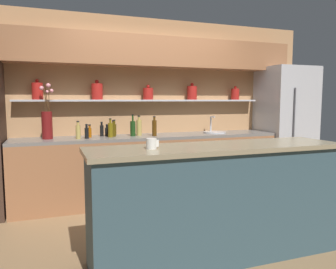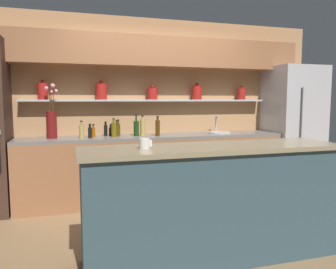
# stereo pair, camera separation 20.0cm
# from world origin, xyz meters

# --- Properties ---
(ground_plane) EXTENTS (12.00, 12.00, 0.00)m
(ground_plane) POSITION_xyz_m (0.00, 0.00, 0.00)
(ground_plane) COLOR olive
(back_wall_unit) EXTENTS (5.20, 0.44, 2.60)m
(back_wall_unit) POSITION_xyz_m (-0.00, 1.53, 1.55)
(back_wall_unit) COLOR tan
(back_wall_unit) RESTS_ON ground_plane
(back_counter_unit) EXTENTS (3.70, 0.62, 0.92)m
(back_counter_unit) POSITION_xyz_m (-0.05, 1.24, 0.46)
(back_counter_unit) COLOR #99603D
(back_counter_unit) RESTS_ON ground_plane
(island_counter) EXTENTS (2.31, 0.61, 1.02)m
(island_counter) POSITION_xyz_m (0.00, -0.63, 0.51)
(island_counter) COLOR #334C56
(island_counter) RESTS_ON ground_plane
(refrigerator) EXTENTS (0.78, 0.73, 1.94)m
(refrigerator) POSITION_xyz_m (2.21, 1.20, 0.97)
(refrigerator) COLOR #B7B7BC
(refrigerator) RESTS_ON ground_plane
(flower_vase) EXTENTS (0.17, 0.14, 0.70)m
(flower_vase) POSITION_xyz_m (-1.42, 1.26, 1.13)
(flower_vase) COLOR maroon
(flower_vase) RESTS_ON back_counter_unit
(sink_fixture) EXTENTS (0.34, 0.34, 0.25)m
(sink_fixture) POSITION_xyz_m (0.95, 1.25, 0.94)
(sink_fixture) COLOR #B7B7BC
(sink_fixture) RESTS_ON back_counter_unit
(bottle_sauce_0) EXTENTS (0.05, 0.05, 0.19)m
(bottle_sauce_0) POSITION_xyz_m (-0.95, 1.15, 1.00)
(bottle_sauce_0) COLOR black
(bottle_sauce_0) RESTS_ON back_counter_unit
(bottle_oil_1) EXTENTS (0.07, 0.07, 0.22)m
(bottle_oil_1) POSITION_xyz_m (-0.58, 1.26, 1.01)
(bottle_oil_1) COLOR #47380A
(bottle_oil_1) RESTS_ON back_counter_unit
(bottle_sauce_2) EXTENTS (0.06, 0.06, 0.16)m
(bottle_sauce_2) POSITION_xyz_m (-0.65, 1.36, 0.99)
(bottle_sauce_2) COLOR black
(bottle_sauce_2) RESTS_ON back_counter_unit
(bottle_oil_3) EXTENTS (0.05, 0.05, 0.22)m
(bottle_oil_3) POSITION_xyz_m (-0.54, 1.39, 1.01)
(bottle_oil_3) COLOR #47380A
(bottle_oil_3) RESTS_ON back_counter_unit
(bottle_sauce_4) EXTENTS (0.05, 0.05, 0.17)m
(bottle_sauce_4) POSITION_xyz_m (-0.89, 1.26, 0.99)
(bottle_sauce_4) COLOR #9E4C0A
(bottle_sauce_4) RESTS_ON back_counter_unit
(bottle_oil_5) EXTENTS (0.07, 0.07, 0.25)m
(bottle_oil_5) POSITION_xyz_m (-0.63, 1.19, 1.02)
(bottle_oil_5) COLOR brown
(bottle_oil_5) RESTS_ON back_counter_unit
(bottle_spirit_6) EXTENTS (0.06, 0.06, 0.27)m
(bottle_spirit_6) POSITION_xyz_m (-0.03, 1.14, 1.04)
(bottle_spirit_6) COLOR #4C2D0C
(bottle_spirit_6) RESTS_ON back_counter_unit
(bottle_sauce_7) EXTENTS (0.05, 0.05, 0.20)m
(bottle_sauce_7) POSITION_xyz_m (-0.72, 1.36, 1.00)
(bottle_sauce_7) COLOR black
(bottle_sauce_7) RESTS_ON back_counter_unit
(bottle_spirit_8) EXTENTS (0.06, 0.06, 0.23)m
(bottle_spirit_8) POSITION_xyz_m (-1.05, 1.14, 1.01)
(bottle_spirit_8) COLOR tan
(bottle_spirit_8) RESTS_ON back_counter_unit
(bottle_spirit_9) EXTENTS (0.07, 0.07, 0.28)m
(bottle_spirit_9) POSITION_xyz_m (-0.22, 1.27, 1.04)
(bottle_spirit_9) COLOR tan
(bottle_spirit_9) RESTS_ON back_counter_unit
(bottle_wine_10) EXTENTS (0.07, 0.07, 0.30)m
(bottle_wine_10) POSITION_xyz_m (-0.32, 1.23, 1.03)
(bottle_wine_10) COLOR #193814
(bottle_wine_10) RESTS_ON back_counter_unit
(coffee_mug) EXTENTS (0.10, 0.08, 0.09)m
(coffee_mug) POSITION_xyz_m (-0.61, -0.63, 1.06)
(coffee_mug) COLOR silver
(coffee_mug) RESTS_ON island_counter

